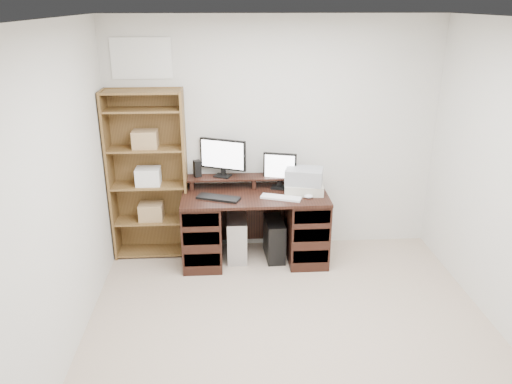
{
  "coord_description": "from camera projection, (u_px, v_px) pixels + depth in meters",
  "views": [
    {
      "loc": [
        -0.53,
        -3.15,
        2.62
      ],
      "look_at": [
        -0.23,
        1.43,
        0.85
      ],
      "focal_mm": 35.0,
      "sensor_mm": 36.0,
      "label": 1
    }
  ],
  "objects": [
    {
      "name": "room",
      "position": [
        302.0,
        211.0,
        3.46
      ],
      "size": [
        3.54,
        4.04,
        2.54
      ],
      "color": "#BAA38D",
      "rests_on": "ground"
    },
    {
      "name": "riser_shelf",
      "position": [
        253.0,
        178.0,
        5.31
      ],
      "size": [
        1.4,
        0.22,
        0.12
      ],
      "color": "black",
      "rests_on": "desk"
    },
    {
      "name": "printer",
      "position": [
        304.0,
        188.0,
        5.17
      ],
      "size": [
        0.43,
        0.34,
        0.1
      ],
      "primitive_type": "cube",
      "rotation": [
        0.0,
        0.0,
        -0.12
      ],
      "color": "#BAB5A2",
      "rests_on": "desk"
    },
    {
      "name": "tower_black",
      "position": [
        274.0,
        239.0,
        5.37
      ],
      "size": [
        0.21,
        0.44,
        0.43
      ],
      "rotation": [
        0.0,
        0.0,
        0.05
      ],
      "color": "black",
      "rests_on": "ground"
    },
    {
      "name": "tower_silver",
      "position": [
        237.0,
        237.0,
        5.38
      ],
      "size": [
        0.22,
        0.47,
        0.47
      ],
      "primitive_type": "cube",
      "rotation": [
        0.0,
        0.0,
        -0.02
      ],
      "color": "#B4B7BC",
      "rests_on": "ground"
    },
    {
      "name": "bookshelf",
      "position": [
        148.0,
        174.0,
        5.22
      ],
      "size": [
        0.8,
        0.3,
        1.8
      ],
      "color": "brown",
      "rests_on": "ground"
    },
    {
      "name": "mouse",
      "position": [
        308.0,
        196.0,
        5.03
      ],
      "size": [
        0.1,
        0.08,
        0.04
      ],
      "primitive_type": "ellipsoid",
      "rotation": [
        0.0,
        0.0,
        0.23
      ],
      "color": "silver",
      "rests_on": "desk"
    },
    {
      "name": "basket",
      "position": [
        304.0,
        176.0,
        5.12
      ],
      "size": [
        0.43,
        0.35,
        0.16
      ],
      "primitive_type": "cube",
      "rotation": [
        0.0,
        0.0,
        -0.26
      ],
      "color": "#989CA2",
      "rests_on": "printer"
    },
    {
      "name": "monitor_wide",
      "position": [
        223.0,
        156.0,
        5.22
      ],
      "size": [
        0.48,
        0.23,
        0.4
      ],
      "rotation": [
        0.0,
        0.0,
        -0.41
      ],
      "color": "black",
      "rests_on": "riser_shelf"
    },
    {
      "name": "keyboard_black",
      "position": [
        218.0,
        198.0,
        5.0
      ],
      "size": [
        0.46,
        0.29,
        0.02
      ],
      "primitive_type": "cube",
      "rotation": [
        0.0,
        0.0,
        -0.37
      ],
      "color": "black",
      "rests_on": "desk"
    },
    {
      "name": "speaker",
      "position": [
        197.0,
        169.0,
        5.25
      ],
      "size": [
        0.09,
        0.09,
        0.18
      ],
      "primitive_type": "cube",
      "rotation": [
        0.0,
        0.0,
        0.39
      ],
      "color": "black",
      "rests_on": "riser_shelf"
    },
    {
      "name": "desk",
      "position": [
        255.0,
        225.0,
        5.28
      ],
      "size": [
        1.5,
        0.7,
        0.75
      ],
      "color": "black",
      "rests_on": "ground"
    },
    {
      "name": "keyboard_white",
      "position": [
        281.0,
        198.0,
        5.02
      ],
      "size": [
        0.42,
        0.25,
        0.02
      ],
      "primitive_type": "cube",
      "rotation": [
        0.0,
        0.0,
        -0.34
      ],
      "color": "white",
      "rests_on": "desk"
    },
    {
      "name": "monitor_small",
      "position": [
        280.0,
        169.0,
        5.24
      ],
      "size": [
        0.35,
        0.17,
        0.38
      ],
      "rotation": [
        0.0,
        0.0,
        -0.27
      ],
      "color": "black",
      "rests_on": "desk"
    }
  ]
}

